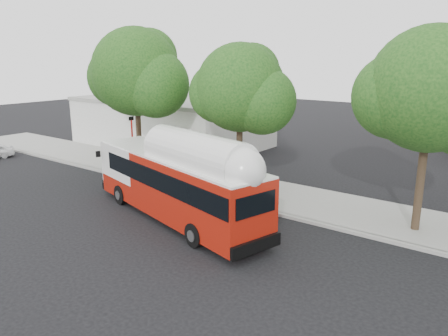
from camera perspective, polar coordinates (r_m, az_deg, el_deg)
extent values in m
plane|color=black|center=(21.08, -5.24, -7.48)|extent=(120.00, 120.00, 0.00)
cube|color=gray|center=(25.94, 4.43, -3.04)|extent=(60.00, 5.00, 0.15)
cube|color=gray|center=(23.89, 1.05, -4.55)|extent=(60.00, 0.30, 0.15)
cube|color=maroon|center=(25.67, -4.39, -3.21)|extent=(10.00, 0.32, 0.16)
cylinder|color=#2D2116|center=(30.23, -11.09, 5.02)|extent=(0.36, 0.36, 6.08)
sphere|color=#113E13|center=(29.86, -11.45, 12.23)|extent=(5.80, 5.80, 5.80)
sphere|color=#113E13|center=(28.87, -8.92, 10.76)|extent=(4.35, 4.35, 4.35)
cylinder|color=#2D2116|center=(25.41, 2.03, 2.79)|extent=(0.36, 0.36, 5.44)
sphere|color=#113E13|center=(24.94, 2.10, 10.46)|extent=(5.00, 5.00, 5.00)
sphere|color=#113E13|center=(24.41, 5.04, 8.73)|extent=(3.75, 3.75, 3.75)
cylinder|color=#2D2116|center=(21.24, 24.39, -0.40)|extent=(0.36, 0.36, 5.76)
sphere|color=#113E13|center=(20.69, 25.43, 9.28)|extent=(5.40, 5.40, 5.40)
cube|color=silver|center=(39.79, -6.79, 5.89)|extent=(16.00, 10.00, 4.00)
cube|color=gray|center=(39.53, -6.88, 8.90)|extent=(16.20, 10.20, 0.30)
cube|color=#9D170A|center=(21.39, -6.38, -2.25)|extent=(11.82, 5.35, 2.79)
cube|color=black|center=(20.84, -5.71, -1.03)|extent=(10.72, 5.11, 0.92)
cube|color=white|center=(21.03, -6.48, 1.50)|extent=(11.80, 5.27, 0.10)
cube|color=white|center=(19.40, -3.48, 1.23)|extent=(6.45, 3.42, 0.53)
cube|color=black|center=(27.10, -13.43, -1.74)|extent=(1.18, 1.87, 0.06)
imported|color=#2A2094|center=(26.98, -13.49, -0.79)|extent=(0.98, 1.75, 0.87)
cylinder|color=#B51913|center=(29.19, -11.82, 2.42)|extent=(0.12, 0.12, 3.85)
cube|color=black|center=(28.84, -12.02, 6.36)|extent=(0.05, 0.39, 0.24)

